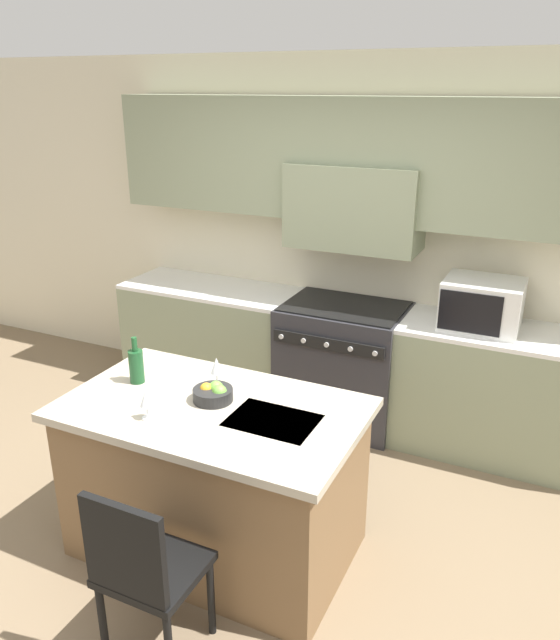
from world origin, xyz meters
The scene contains 11 objects.
ground_plane centered at (0.00, 0.00, 0.00)m, with size 10.00×10.00×0.00m, color #7A664C.
back_cabinetry centered at (0.00, 2.08, 1.61)m, with size 10.00×0.46×2.70m.
back_counter centered at (0.00, 1.83, 0.46)m, with size 3.79×0.62×0.92m.
range_stove centered at (0.00, 1.81, 0.47)m, with size 0.90×0.70×0.94m.
microwave centered at (0.96, 1.83, 1.09)m, with size 0.51×0.44×0.33m.
kitchen_island centered at (-0.13, 0.13, 0.46)m, with size 1.57×0.94×0.90m.
island_chair centered at (-0.02, -0.65, 0.52)m, with size 0.42×0.40×0.92m.
wine_bottle centered at (-0.65, 0.19, 1.01)m, with size 0.08×0.08×0.27m.
wine_glass_near centered at (-0.35, -0.12, 1.01)m, with size 0.07×0.07×0.16m.
wine_glass_far centered at (-0.23, 0.35, 1.01)m, with size 0.07×0.07×0.16m.
fruit_bowl centered at (-0.15, 0.19, 0.94)m, with size 0.21×0.21×0.10m.
Camera 1 is at (1.43, -2.32, 2.47)m, focal length 35.00 mm.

